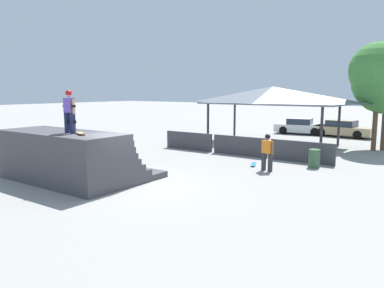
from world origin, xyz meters
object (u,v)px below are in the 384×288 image
at_px(bystander_walking, 267,149).
at_px(skateboard_on_ground, 253,164).
at_px(skater_on_deck, 69,109).
at_px(trash_bin, 314,158).
at_px(skateboard_on_deck, 81,133).
at_px(parked_car_white, 301,127).
at_px(tree_beside_pavilion, 379,71).
at_px(parked_car_tan, 343,129).

height_order(bystander_walking, skateboard_on_ground, bystander_walking).
bearing_deg(bystander_walking, skater_on_deck, 64.65).
height_order(skater_on_deck, skateboard_on_ground, skater_on_deck).
height_order(skater_on_deck, bystander_walking, skater_on_deck).
bearing_deg(trash_bin, bystander_walking, -127.34).
height_order(skateboard_on_deck, parked_car_white, skateboard_on_deck).
height_order(skater_on_deck, tree_beside_pavilion, tree_beside_pavilion).
bearing_deg(skateboard_on_deck, bystander_walking, 81.77).
bearing_deg(parked_car_tan, trash_bin, -75.53).
bearing_deg(bystander_walking, parked_car_white, -64.66).
bearing_deg(trash_bin, parked_car_white, 112.00).
distance_m(skateboard_on_deck, bystander_walking, 7.95).
xyz_separation_m(skateboard_on_deck, parked_car_white, (0.54, 21.31, -1.42)).
bearing_deg(trash_bin, skateboard_on_ground, -153.77).
height_order(bystander_walking, parked_car_tan, bystander_walking).
bearing_deg(parked_car_tan, parked_car_white, -172.83).
bearing_deg(skateboard_on_ground, bystander_walking, -147.37).
bearing_deg(skateboard_on_deck, parked_car_tan, 103.92).
relative_size(skater_on_deck, parked_car_white, 0.37).
height_order(skateboard_on_ground, tree_beside_pavilion, tree_beside_pavilion).
relative_size(skateboard_on_deck, bystander_walking, 0.47).
bearing_deg(tree_beside_pavilion, parked_car_white, 138.17).
bearing_deg(parked_car_white, skater_on_deck, -101.57).
xyz_separation_m(skateboard_on_deck, skateboard_on_ground, (3.20, 7.38, -1.97)).
bearing_deg(skater_on_deck, tree_beside_pavilion, 63.44).
distance_m(skateboard_on_ground, trash_bin, 2.79).
relative_size(trash_bin, parked_car_white, 0.20).
bearing_deg(bystander_walking, skateboard_on_ground, -24.04).
distance_m(bystander_walking, tree_beside_pavilion, 10.01).
height_order(tree_beside_pavilion, parked_car_tan, tree_beside_pavilion).
distance_m(bystander_walking, trash_bin, 2.49).
height_order(skateboard_on_deck, trash_bin, skateboard_on_deck).
relative_size(skateboard_on_deck, tree_beside_pavilion, 0.12).
distance_m(skater_on_deck, parked_car_tan, 21.88).
xyz_separation_m(skater_on_deck, tree_beside_pavilion, (7.68, 15.47, 1.77)).
bearing_deg(parked_car_white, tree_beside_pavilion, -50.05).
relative_size(tree_beside_pavilion, trash_bin, 7.41).
height_order(skater_on_deck, parked_car_tan, skater_on_deck).
distance_m(skateboard_on_ground, parked_car_tan, 14.02).
height_order(bystander_walking, parked_car_white, bystander_walking).
xyz_separation_m(skateboard_on_ground, parked_car_tan, (0.60, 13.99, 0.54)).
xyz_separation_m(bystander_walking, trash_bin, (1.48, 1.94, -0.54)).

